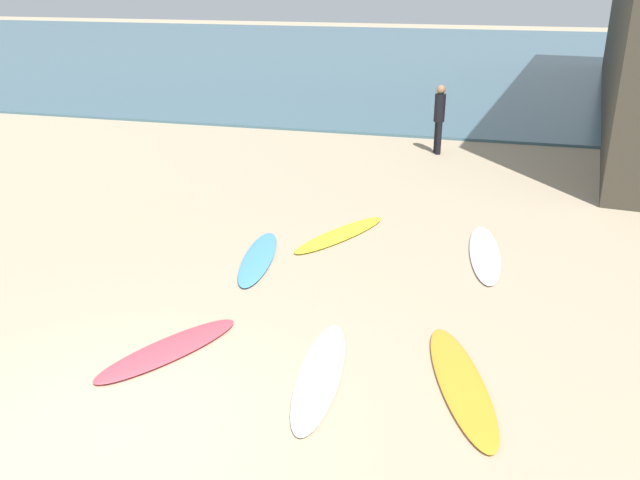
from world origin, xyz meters
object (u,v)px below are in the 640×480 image
surfboard_4 (461,383)px  surfboard_5 (258,258)px  surfboard_0 (320,374)px  surfboard_3 (340,234)px  beachgoer_mid (638,153)px  beachgoer_near (439,116)px  surfboard_2 (485,253)px  surfboard_1 (169,349)px

surfboard_4 → surfboard_5: (-3.50, 2.80, 0.00)m
surfboard_0 → surfboard_4: 1.65m
surfboard_0 → surfboard_3: 4.52m
beachgoer_mid → surfboard_3: bearing=-22.4°
surfboard_5 → beachgoer_mid: beachgoer_mid is taller
beachgoer_near → beachgoer_mid: (4.34, -2.75, -0.01)m
surfboard_4 → beachgoer_mid: (2.99, 7.91, 0.95)m
beachgoer_mid → surfboard_2: bearing=-2.8°
surfboard_2 → surfboard_3: bearing=-10.0°
surfboard_0 → surfboard_1: (-1.98, 0.04, 0.00)m
beachgoer_near → surfboard_5: bearing=144.1°
surfboard_5 → surfboard_1: bearing=78.8°
surfboard_4 → surfboard_5: 4.48m
surfboard_5 → beachgoer_near: 8.21m
surfboard_2 → surfboard_3: size_ratio=1.07×
surfboard_1 → beachgoer_near: 11.14m
beachgoer_near → surfboard_1: bearing=147.7°
surfboard_4 → beachgoer_near: 10.79m
surfboard_5 → beachgoer_near: beachgoer_near is taller
surfboard_0 → surfboard_4: (1.63, 0.25, 0.00)m
surfboard_1 → surfboard_2: 5.61m
beachgoer_mid → surfboard_4: bearing=12.6°
surfboard_0 → surfboard_5: 3.58m
surfboard_4 → beachgoer_near: (-1.35, 10.66, 0.97)m
surfboard_1 → surfboard_4: surfboard_1 is taller
surfboard_2 → beachgoer_mid: beachgoer_mid is taller
surfboard_1 → beachgoer_mid: bearing=79.2°
surfboard_1 → surfboard_5: (0.10, 3.01, 0.00)m
surfboard_0 → surfboard_2: (1.75, 4.23, -0.00)m
surfboard_0 → beachgoer_mid: size_ratio=1.34×
surfboard_4 → beachgoer_mid: size_ratio=1.41×
surfboard_0 → surfboard_2: 4.58m
surfboard_2 → beachgoer_near: size_ratio=1.44×
surfboard_0 → surfboard_1: 1.98m
surfboard_0 → beachgoer_near: (0.28, 10.91, 0.97)m
surfboard_0 → surfboard_3: (-0.81, 4.45, -0.00)m
surfboard_1 → surfboard_5: 3.01m
surfboard_1 → surfboard_3: surfboard_1 is taller
surfboard_3 → surfboard_4: (2.44, -4.20, 0.00)m
surfboard_1 → beachgoer_mid: 10.51m
beachgoer_mid → beachgoer_near: bearing=-89.1°
surfboard_1 → surfboard_3: (1.17, 4.42, -0.00)m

